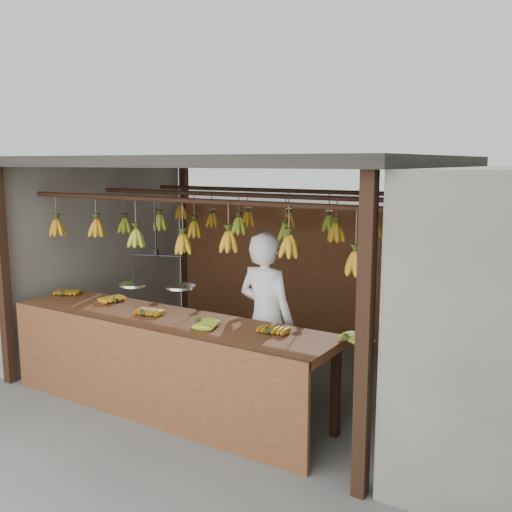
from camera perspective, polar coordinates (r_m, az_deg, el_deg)
The scene contains 8 objects.
ground at distance 6.50m, azimuth -1.43°, elevation -11.75°, with size 80.00×80.00×0.00m, color #5B5B57.
stall at distance 6.35m, azimuth 0.14°, elevation 6.02°, with size 4.30×3.30×2.40m.
neighbor_left at distance 8.68m, azimuth -21.71°, elevation 0.81°, with size 3.00×3.00×2.30m, color slate.
counter at distance 5.42m, azimuth -9.76°, elevation -8.39°, with size 3.59×0.77×0.96m.
hanging_bananas at distance 6.11m, azimuth -1.55°, elevation 2.64°, with size 3.65×2.23×0.38m.
balance_scale at distance 5.58m, azimuth -9.88°, elevation -2.52°, with size 0.73×0.44×0.85m.
vendor at distance 5.52m, azimuth 1.01°, elevation -6.36°, with size 0.62×0.41×1.70m, color white.
bag_bundles at distance 6.69m, azimuth 19.22°, elevation -2.84°, with size 0.08×0.26×1.23m.
Camera 1 is at (3.35, -5.05, 2.35)m, focal length 40.00 mm.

